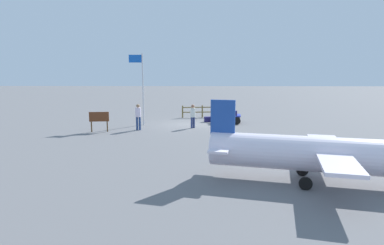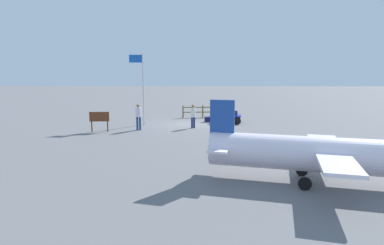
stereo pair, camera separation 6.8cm
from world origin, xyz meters
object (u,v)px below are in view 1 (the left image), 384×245
object	(u,v)px
luggage_cart	(228,117)
flagpole	(141,83)
signboard	(99,118)
suitcase_tan	(233,113)
worker_trailing	(138,115)
suitcase_olive	(208,119)
suitcase_maroon	(229,112)
airplane_near	(339,155)
worker_lead	(193,114)
suitcase_navy	(220,111)

from	to	relation	value
luggage_cart	flagpole	bearing A→B (deg)	8.01
signboard	suitcase_tan	bearing A→B (deg)	-160.35
worker_trailing	flagpole	bearing A→B (deg)	-86.65
luggage_cart	suitcase_olive	distance (m)	1.60
suitcase_olive	signboard	size ratio (longest dim) A/B	0.46
luggage_cart	suitcase_tan	distance (m)	0.74
luggage_cart	flagpole	size ratio (longest dim) A/B	0.38
suitcase_olive	signboard	xyz separation A→B (m)	(7.13, 4.29, 0.69)
suitcase_maroon	suitcase_tan	xyz separation A→B (m)	(-0.22, 0.87, 0.02)
suitcase_tan	flagpole	world-z (taller)	flagpole
luggage_cart	airplane_near	world-z (taller)	airplane_near
suitcase_olive	worker_lead	xyz separation A→B (m)	(1.11, 2.71, 0.75)
suitcase_navy	worker_lead	bearing A→B (deg)	52.94
worker_trailing	airplane_near	bearing A→B (deg)	130.44
suitcase_olive	worker_lead	bearing A→B (deg)	67.75
worker_trailing	flagpole	world-z (taller)	flagpole
airplane_near	luggage_cart	bearing A→B (deg)	-78.80
suitcase_maroon	airplane_near	world-z (taller)	airplane_near
suitcase_maroon	flagpole	xyz separation A→B (m)	(6.48, 1.23, 2.25)
suitcase_maroon	airplane_near	bearing A→B (deg)	100.29
flagpole	signboard	xyz separation A→B (m)	(2.28, 2.85, -2.18)
suitcase_tan	signboard	bearing A→B (deg)	19.65
suitcase_navy	suitcase_tan	distance (m)	1.41
airplane_near	worker_lead	bearing A→B (deg)	-65.05
suitcase_navy	signboard	bearing A→B (deg)	27.91
suitcase_tan	airplane_near	size ratio (longest dim) A/B	0.06
suitcase_tan	flagpole	size ratio (longest dim) A/B	0.10
suitcase_tan	worker_trailing	distance (m)	7.04
luggage_cart	airplane_near	size ratio (longest dim) A/B	0.22
suitcase_olive	airplane_near	world-z (taller)	airplane_near
airplane_near	suitcase_maroon	bearing A→B (deg)	-79.71
suitcase_maroon	worker_trailing	world-z (taller)	worker_trailing
suitcase_olive	worker_trailing	world-z (taller)	worker_trailing
worker_lead	flagpole	size ratio (longest dim) A/B	0.32
suitcase_navy	airplane_near	xyz separation A→B (m)	(-3.21, 13.94, 0.24)
worker_lead	signboard	bearing A→B (deg)	14.71
suitcase_maroon	suitcase_tan	bearing A→B (deg)	104.16
worker_trailing	suitcase_tan	bearing A→B (deg)	-159.22
suitcase_olive	suitcase_maroon	bearing A→B (deg)	172.63
luggage_cart	flagpole	xyz separation A→B (m)	(6.32, 0.89, 2.59)
suitcase_navy	flagpole	distance (m)	6.34
suitcase_olive	flagpole	xyz separation A→B (m)	(4.85, 1.44, 2.87)
suitcase_tan	signboard	distance (m)	9.54
suitcase_maroon	suitcase_tan	distance (m)	0.90
suitcase_maroon	signboard	xyz separation A→B (m)	(8.76, 4.08, 0.08)
suitcase_tan	worker_lead	xyz separation A→B (m)	(2.96, 1.63, 0.12)
suitcase_maroon	worker_lead	distance (m)	3.71
worker_lead	worker_trailing	xyz separation A→B (m)	(3.61, 0.87, 0.10)
suitcase_navy	suitcase_olive	distance (m)	1.11
suitcase_olive	airplane_near	bearing A→B (deg)	106.47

